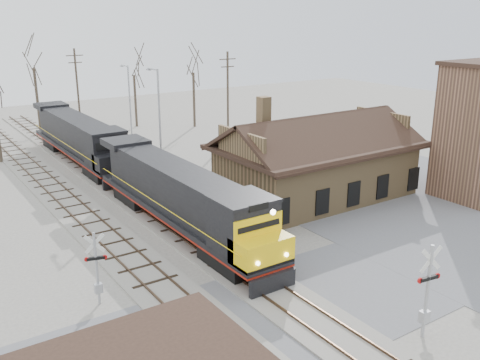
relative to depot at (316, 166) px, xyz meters
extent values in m
plane|color=#A8A298|center=(-11.99, -12.00, -2.41)|extent=(140.00, 140.00, 0.00)
cube|color=slate|center=(-11.99, -12.00, -2.39)|extent=(60.00, 9.00, 0.03)
cube|color=slate|center=(6.01, -8.00, -2.39)|extent=(22.00, 26.00, 0.03)
cube|color=#A8A298|center=(-11.99, 3.00, -2.35)|extent=(3.40, 90.00, 0.12)
cube|color=#473323|center=(-12.71, 3.00, -2.24)|extent=(0.08, 90.00, 0.14)
cube|color=#473323|center=(-11.27, 3.00, -2.24)|extent=(0.08, 90.00, 0.14)
cube|color=#A8A298|center=(-16.49, 3.00, -2.35)|extent=(3.40, 90.00, 0.12)
cube|color=#473323|center=(-17.21, 3.00, -2.24)|extent=(0.08, 90.00, 0.14)
cube|color=#473323|center=(-15.77, 3.00, -2.24)|extent=(0.08, 90.00, 0.14)
cube|color=olive|center=(0.01, 0.00, -0.41)|extent=(14.00, 8.00, 4.00)
cube|color=black|center=(0.01, 0.00, 1.69)|extent=(15.20, 9.20, 0.30)
cube|color=black|center=(0.01, -2.30, 2.69)|extent=(15.00, 4.71, 2.66)
cube|color=black|center=(0.01, 2.30, 2.69)|extent=(15.00, 4.71, 2.66)
cube|color=olive|center=(-3.99, 1.50, 4.39)|extent=(0.80, 0.80, 2.20)
cube|color=black|center=(-11.99, -6.67, -1.86)|extent=(2.49, 3.99, 1.00)
cube|color=black|center=(-11.99, 6.29, -1.86)|extent=(2.49, 3.99, 1.00)
cube|color=black|center=(-11.99, -0.19, -1.06)|extent=(2.99, 19.94, 0.35)
cube|color=maroon|center=(-11.99, -0.19, -1.28)|extent=(3.01, 19.94, 0.12)
cube|color=black|center=(-11.99, 1.06, 0.48)|extent=(2.59, 14.46, 2.79)
cube|color=black|center=(-11.99, -7.57, 0.48)|extent=(2.99, 2.79, 2.79)
cube|color=yellow|center=(-11.99, -9.26, -0.36)|extent=(2.99, 1.79, 1.40)
cube|color=black|center=(-11.99, -10.26, -1.86)|extent=(2.79, 0.25, 1.00)
cylinder|color=#FFF2CC|center=(-11.99, -10.18, 1.98)|extent=(0.28, 0.10, 0.28)
cube|color=black|center=(-11.99, 13.77, -1.86)|extent=(2.49, 3.99, 1.00)
cube|color=black|center=(-11.99, 26.74, -1.86)|extent=(2.49, 3.99, 1.00)
cube|color=black|center=(-11.99, 20.26, -1.06)|extent=(2.99, 19.94, 0.35)
cube|color=maroon|center=(-11.99, 20.26, -1.28)|extent=(3.01, 19.94, 0.12)
cube|color=black|center=(-11.99, 21.50, 0.48)|extent=(2.59, 14.46, 2.79)
cube|color=black|center=(-11.99, 12.88, 0.48)|extent=(2.99, 2.79, 2.79)
cube|color=black|center=(-11.99, 11.18, -0.36)|extent=(2.99, 1.79, 1.40)
cube|color=black|center=(-11.99, 10.18, -1.86)|extent=(2.79, 0.25, 1.00)
cylinder|color=#A5A8AD|center=(-8.81, -16.99, -0.21)|extent=(0.15, 0.15, 4.38)
cube|color=silver|center=(-8.81, -16.99, 1.32)|extent=(1.14, 0.20, 1.15)
cube|color=silver|center=(-8.81, -16.99, 1.32)|extent=(1.14, 0.20, 1.15)
cube|color=black|center=(-8.81, -16.99, 0.44)|extent=(1.00, 0.28, 0.16)
cylinder|color=#B20C0C|center=(-9.30, -16.92, 0.44)|extent=(0.27, 0.12, 0.26)
cylinder|color=#B20C0C|center=(-8.33, -17.05, 0.44)|extent=(0.27, 0.12, 0.26)
cube|color=#A5A8AD|center=(-8.81, -16.99, -1.42)|extent=(0.44, 0.33, 0.55)
cylinder|color=#A5A8AD|center=(-19.66, -6.34, -0.52)|extent=(0.13, 0.13, 3.77)
cube|color=silver|center=(-19.66, -6.34, 0.80)|extent=(0.96, 0.31, 0.99)
cube|color=silver|center=(-19.66, -6.34, 0.80)|extent=(0.96, 0.31, 0.99)
cube|color=black|center=(-19.66, -6.34, 0.05)|extent=(0.86, 0.38, 0.14)
cylinder|color=#B20C0C|center=(-19.25, -6.46, 0.05)|extent=(0.24, 0.14, 0.23)
cylinder|color=#B20C0C|center=(-20.07, -6.23, 0.05)|extent=(0.24, 0.14, 0.23)
cube|color=#A5A8AD|center=(-19.66, -6.34, -1.56)|extent=(0.38, 0.28, 0.47)
cylinder|color=#A5A8AD|center=(-7.97, 10.63, 2.27)|extent=(0.18, 0.18, 9.36)
cylinder|color=#A5A8AD|center=(-7.97, 11.53, 6.85)|extent=(0.12, 1.80, 0.12)
cube|color=#A5A8AD|center=(-7.97, 12.33, 6.75)|extent=(0.25, 0.50, 0.12)
cylinder|color=#A5A8AD|center=(-4.28, 25.78, 1.74)|extent=(0.18, 0.18, 8.29)
cylinder|color=#A5A8AD|center=(-4.28, 26.68, 5.79)|extent=(0.12, 1.80, 0.12)
cube|color=#A5A8AD|center=(-4.28, 27.48, 5.69)|extent=(0.25, 0.50, 0.12)
cylinder|color=#382D23|center=(-7.51, 33.53, 2.50)|extent=(0.24, 0.24, 9.80)
cube|color=#382D23|center=(-7.51, 33.53, 6.60)|extent=(2.00, 0.10, 0.10)
cube|color=#382D23|center=(-7.51, 33.53, 5.80)|extent=(1.60, 0.10, 0.10)
cylinder|color=#382D23|center=(4.57, 19.67, 2.48)|extent=(0.24, 0.24, 9.77)
cube|color=#382D23|center=(4.57, 19.67, 6.56)|extent=(2.00, 0.10, 0.10)
cube|color=#382D23|center=(4.57, 19.67, 5.76)|extent=(1.60, 0.10, 0.10)
cylinder|color=#382D23|center=(-11.94, 34.64, 1.45)|extent=(0.32, 0.32, 7.72)
cylinder|color=#382D23|center=(-0.58, 32.99, 0.79)|extent=(0.32, 0.32, 6.39)
cylinder|color=#382D23|center=(5.41, 28.77, 0.95)|extent=(0.32, 0.32, 6.71)
camera|label=1|loc=(-26.92, -29.45, 11.21)|focal=40.00mm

